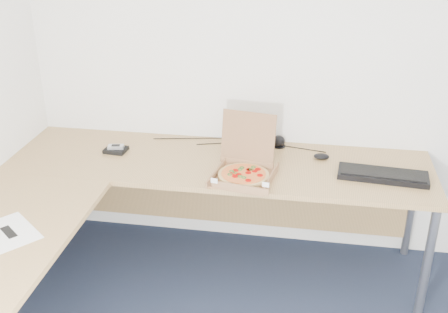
% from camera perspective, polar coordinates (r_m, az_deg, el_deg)
% --- Properties ---
extents(room_shell, '(3.50, 3.50, 2.50)m').
position_cam_1_polar(room_shell, '(1.75, 7.77, -5.91)').
color(room_shell, white).
rests_on(room_shell, ground).
extents(desk, '(2.50, 2.20, 0.73)m').
position_cam_1_polar(desk, '(2.99, -8.07, -4.05)').
color(desk, tan).
rests_on(desk, ground).
extents(pizza_box, '(0.32, 0.37, 0.32)m').
position_cam_1_polar(pizza_box, '(3.07, 2.08, -1.55)').
color(pizza_box, '#996A44').
rests_on(pizza_box, desk).
extents(drinking_glass, '(0.07, 0.07, 0.13)m').
position_cam_1_polar(drinking_glass, '(3.36, 4.62, 1.30)').
color(drinking_glass, silver).
rests_on(drinking_glass, desk).
extents(keyboard, '(0.51, 0.22, 0.03)m').
position_cam_1_polar(keyboard, '(3.20, 16.12, -1.88)').
color(keyboard, black).
rests_on(keyboard, desk).
extents(mouse, '(0.10, 0.08, 0.03)m').
position_cam_1_polar(mouse, '(3.34, 10.06, 0.00)').
color(mouse, black).
rests_on(mouse, desk).
extents(wallet, '(0.14, 0.12, 0.02)m').
position_cam_1_polar(wallet, '(3.46, -11.13, 0.68)').
color(wallet, black).
rests_on(wallet, desk).
extents(phone, '(0.10, 0.07, 0.02)m').
position_cam_1_polar(phone, '(3.45, -11.13, 0.99)').
color(phone, '#B2B5BA').
rests_on(phone, wallet).
extents(paper_sheet, '(0.37, 0.36, 0.00)m').
position_cam_1_polar(paper_sheet, '(2.79, -21.40, -7.31)').
color(paper_sheet, white).
rests_on(paper_sheet, desk).
extents(dome_speaker, '(0.09, 0.09, 0.08)m').
position_cam_1_polar(dome_speaker, '(3.47, 5.68, 1.65)').
color(dome_speaker, black).
rests_on(dome_speaker, desk).
extents(cable_bundle, '(0.53, 0.11, 0.01)m').
position_cam_1_polar(cable_bundle, '(3.52, 1.12, 1.45)').
color(cable_bundle, black).
rests_on(cable_bundle, desk).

